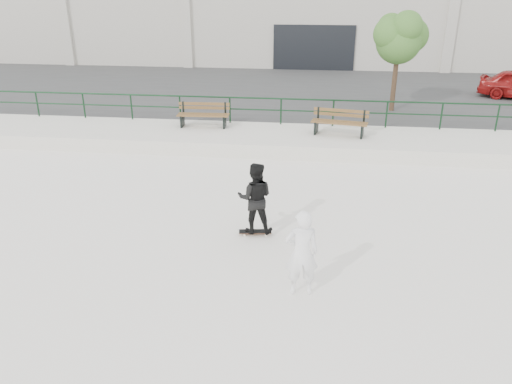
# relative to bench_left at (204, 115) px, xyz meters

# --- Properties ---
(ground) EXTENTS (120.00, 120.00, 0.00)m
(ground) POSITION_rel_bench_left_xyz_m (3.91, -10.13, -0.95)
(ground) COLOR silver
(ground) RESTS_ON ground
(ledge) EXTENTS (30.00, 3.00, 0.50)m
(ledge) POSITION_rel_bench_left_xyz_m (3.91, -0.63, -0.70)
(ledge) COLOR silver
(ledge) RESTS_ON ground
(parking_strip) EXTENTS (60.00, 14.00, 0.50)m
(parking_strip) POSITION_rel_bench_left_xyz_m (3.91, 7.87, -0.70)
(parking_strip) COLOR #373737
(parking_strip) RESTS_ON ground
(railing) EXTENTS (28.00, 0.06, 1.03)m
(railing) POSITION_rel_bench_left_xyz_m (3.91, 0.67, 0.30)
(railing) COLOR #12321A
(railing) RESTS_ON ledge
(bench_left) EXTENTS (1.98, 0.66, 0.90)m
(bench_left) POSITION_rel_bench_left_xyz_m (0.00, 0.00, 0.00)
(bench_left) COLOR brown
(bench_left) RESTS_ON ledge
(bench_right) EXTENTS (2.07, 0.93, 0.92)m
(bench_right) POSITION_rel_bench_left_xyz_m (5.12, -0.51, 0.01)
(bench_right) COLOR brown
(bench_right) RESTS_ON ledge
(tree) EXTENTS (2.31, 2.06, 4.11)m
(tree) POSITION_rel_bench_left_xyz_m (7.51, 3.54, 2.64)
(tree) COLOR #4B3725
(tree) RESTS_ON parking_strip
(skateboard) EXTENTS (0.80, 0.31, 0.09)m
(skateboard) POSITION_rel_bench_left_xyz_m (2.94, -7.64, -0.87)
(skateboard) COLOR black
(skateboard) RESTS_ON ground
(standing_skater) EXTENTS (0.87, 0.70, 1.74)m
(standing_skater) POSITION_rel_bench_left_xyz_m (2.94, -7.64, 0.02)
(standing_skater) COLOR black
(standing_skater) RESTS_ON skateboard
(seated_skater) EXTENTS (0.71, 0.52, 1.78)m
(seated_skater) POSITION_rel_bench_left_xyz_m (4.12, -9.94, -0.06)
(seated_skater) COLOR white
(seated_skater) RESTS_ON ground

